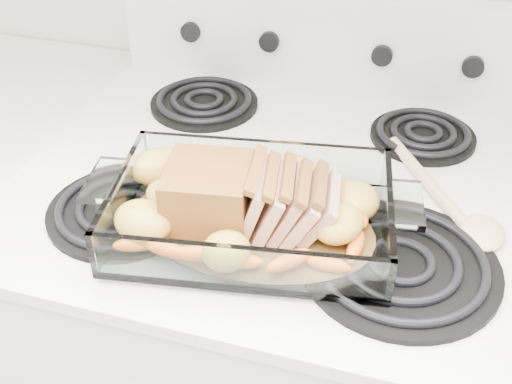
# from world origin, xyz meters

# --- Properties ---
(electric_range) EXTENTS (0.78, 0.70, 1.12)m
(electric_range) POSITION_xyz_m (0.00, 1.66, 0.48)
(electric_range) COLOR white
(electric_range) RESTS_ON ground
(baking_dish) EXTENTS (0.35, 0.23, 0.07)m
(baking_dish) POSITION_xyz_m (-0.01, 1.50, 0.96)
(baking_dish) COLOR silver
(baking_dish) RESTS_ON electric_range
(pork_roast) EXTENTS (0.22, 0.11, 0.09)m
(pork_roast) POSITION_xyz_m (-0.03, 1.50, 0.99)
(pork_roast) COLOR brown
(pork_roast) RESTS_ON baking_dish
(roast_vegetables) EXTENTS (0.38, 0.21, 0.05)m
(roast_vegetables) POSITION_xyz_m (-0.01, 1.54, 0.97)
(roast_vegetables) COLOR orange
(roast_vegetables) RESTS_ON baking_dish
(wooden_spoon) EXTENTS (0.18, 0.23, 0.02)m
(wooden_spoon) POSITION_xyz_m (0.25, 1.63, 0.95)
(wooden_spoon) COLOR #EDC489
(wooden_spoon) RESTS_ON electric_range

